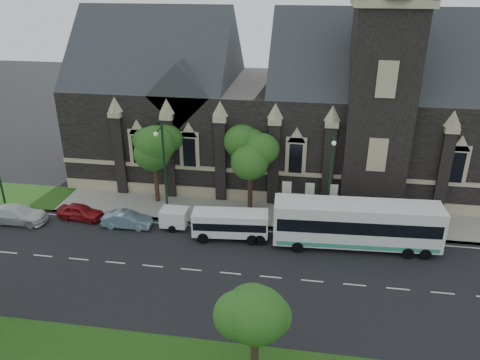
% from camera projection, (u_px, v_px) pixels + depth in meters
% --- Properties ---
extents(ground, '(160.00, 160.00, 0.00)m').
position_uv_depth(ground, '(191.00, 270.00, 35.29)').
color(ground, black).
rests_on(ground, ground).
extents(sidewalk, '(80.00, 5.00, 0.15)m').
position_uv_depth(sidewalk, '(217.00, 210.00, 43.83)').
color(sidewalk, gray).
rests_on(sidewalk, ground).
extents(museum, '(40.00, 17.70, 29.90)m').
position_uv_depth(museum, '(282.00, 102.00, 48.17)').
color(museum, black).
rests_on(museum, ground).
extents(tree_park_east, '(3.40, 3.40, 6.28)m').
position_uv_depth(tree_park_east, '(259.00, 310.00, 24.12)').
color(tree_park_east, black).
rests_on(tree_park_east, ground).
extents(tree_walk_right, '(4.08, 4.08, 7.80)m').
position_uv_depth(tree_walk_right, '(253.00, 150.00, 42.12)').
color(tree_walk_right, black).
rests_on(tree_walk_right, ground).
extents(tree_walk_left, '(3.91, 3.91, 7.64)m').
position_uv_depth(tree_walk_left, '(156.00, 146.00, 43.43)').
color(tree_walk_left, black).
rests_on(tree_walk_left, ground).
extents(street_lamp_near, '(0.36, 1.88, 9.00)m').
position_uv_depth(street_lamp_near, '(330.00, 178.00, 38.18)').
color(street_lamp_near, black).
rests_on(street_lamp_near, ground).
extents(street_lamp_mid, '(0.36, 1.88, 9.00)m').
position_uv_depth(street_lamp_mid, '(164.00, 168.00, 40.17)').
color(street_lamp_mid, black).
rests_on(street_lamp_mid, ground).
extents(banner_flag_left, '(0.90, 0.10, 4.00)m').
position_uv_depth(banner_flag_left, '(285.00, 195.00, 41.54)').
color(banner_flag_left, black).
rests_on(banner_flag_left, ground).
extents(banner_flag_center, '(0.90, 0.10, 4.00)m').
position_uv_depth(banner_flag_center, '(307.00, 197.00, 41.25)').
color(banner_flag_center, black).
rests_on(banner_flag_center, ground).
extents(banner_flag_right, '(0.90, 0.10, 4.00)m').
position_uv_depth(banner_flag_right, '(331.00, 198.00, 40.97)').
color(banner_flag_right, black).
rests_on(banner_flag_right, ground).
extents(tour_coach, '(13.23, 3.56, 3.82)m').
position_uv_depth(tour_coach, '(357.00, 224.00, 37.45)').
color(tour_coach, white).
rests_on(tour_coach, ground).
extents(shuttle_bus, '(6.37, 2.72, 2.40)m').
position_uv_depth(shuttle_bus, '(231.00, 223.00, 38.92)').
color(shuttle_bus, white).
rests_on(shuttle_bus, ground).
extents(box_trailer, '(3.29, 1.93, 1.76)m').
position_uv_depth(box_trailer, '(174.00, 217.00, 40.68)').
color(box_trailer, white).
rests_on(box_trailer, ground).
extents(sedan, '(4.30, 1.56, 1.41)m').
position_uv_depth(sedan, '(127.00, 220.00, 40.91)').
color(sedan, '#7FA0B7').
rests_on(sedan, ground).
extents(car_far_red, '(4.30, 2.09, 1.41)m').
position_uv_depth(car_far_red, '(80.00, 212.00, 42.25)').
color(car_far_red, maroon).
rests_on(car_far_red, ground).
extents(car_far_white, '(5.38, 2.29, 1.55)m').
position_uv_depth(car_far_white, '(17.00, 214.00, 41.66)').
color(car_far_white, silver).
rests_on(car_far_white, ground).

